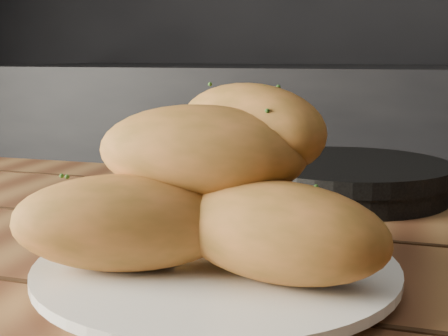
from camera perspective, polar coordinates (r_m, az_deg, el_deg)
plate at (r=0.50m, az=-0.69°, el=-9.41°), size 0.29×0.29×0.02m
bread_rolls at (r=0.49m, az=-0.78°, el=-1.73°), size 0.30×0.25×0.14m
skillet at (r=0.82m, az=11.33°, el=-0.92°), size 0.40×0.26×0.05m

